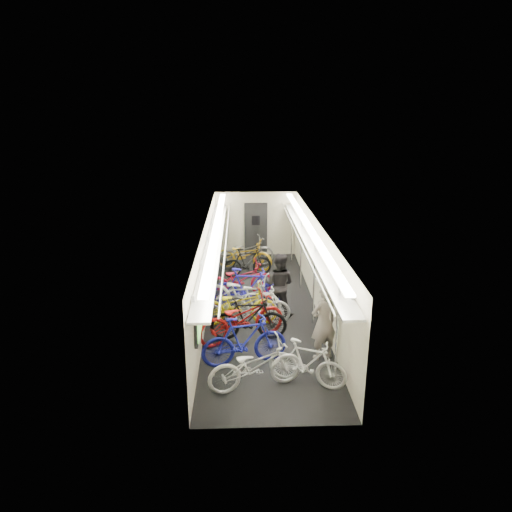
{
  "coord_description": "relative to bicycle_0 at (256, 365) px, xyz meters",
  "views": [
    {
      "loc": [
        -0.59,
        -11.6,
        5.22
      ],
      "look_at": [
        -0.13,
        1.17,
        1.15
      ],
      "focal_mm": 32.0,
      "sensor_mm": 36.0,
      "label": 1
    }
  ],
  "objects": [
    {
      "name": "bicycle_3",
      "position": [
        -0.1,
        2.0,
        0.05
      ],
      "size": [
        1.83,
        0.53,
        1.1
      ],
      "primitive_type": "imported",
      "rotation": [
        0.0,
        0.0,
        1.58
      ],
      "color": "black",
      "rests_on": "ground"
    },
    {
      "name": "bicycle_1",
      "position": [
        -0.21,
        0.9,
        0.06
      ],
      "size": [
        1.93,
        0.91,
        1.12
      ],
      "primitive_type": "imported",
      "rotation": [
        0.0,
        0.0,
        1.79
      ],
      "color": "navy",
      "rests_on": "ground"
    },
    {
      "name": "train_car_shell",
      "position": [
        -0.05,
        4.52,
        1.15
      ],
      "size": [
        10.0,
        10.0,
        10.0
      ],
      "color": "black",
      "rests_on": "ground"
    },
    {
      "name": "bicycle_14",
      "position": [
        -0.08,
        7.34,
        0.03
      ],
      "size": [
        2.16,
        1.23,
        1.07
      ],
      "primitive_type": "imported",
      "rotation": [
        0.0,
        0.0,
        1.84
      ],
      "color": "slate",
      "rests_on": "ground"
    },
    {
      "name": "backpack",
      "position": [
        1.96,
        1.75,
        0.78
      ],
      "size": [
        0.29,
        0.23,
        0.38
      ],
      "primitive_type": "cube",
      "rotation": [
        0.0,
        0.0,
        0.39
      ],
      "color": "#A5101C",
      "rests_on": "passenger_near"
    },
    {
      "name": "bicycle_2",
      "position": [
        -0.26,
        1.97,
        0.07
      ],
      "size": [
        2.3,
        1.59,
        1.15
      ],
      "primitive_type": "imported",
      "rotation": [
        0.0,
        0.0,
        2.0
      ],
      "color": "maroon",
      "rests_on": "ground"
    },
    {
      "name": "bicycle_9",
      "position": [
        -0.04,
        6.37,
        -0.01
      ],
      "size": [
        1.7,
        0.79,
        0.98
      ],
      "primitive_type": "imported",
      "rotation": [
        0.0,
        0.0,
        1.78
      ],
      "color": "black",
      "rests_on": "ground"
    },
    {
      "name": "bicycle_0",
      "position": [
        0.0,
        0.0,
        0.0
      ],
      "size": [
        2.02,
        1.16,
        1.0
      ],
      "primitive_type": "imported",
      "rotation": [
        0.0,
        0.0,
        1.84
      ],
      "color": "silver",
      "rests_on": "ground"
    },
    {
      "name": "bicycle_7",
      "position": [
        -0.09,
        3.83,
        0.08
      ],
      "size": [
        1.99,
        0.76,
        1.17
      ],
      "primitive_type": "imported",
      "rotation": [
        0.0,
        0.0,
        1.46
      ],
      "color": "#211BA4",
      "rests_on": "ground"
    },
    {
      "name": "bicycle_5",
      "position": [
        0.15,
        2.86,
        0.0
      ],
      "size": [
        1.72,
        0.63,
        1.01
      ],
      "primitive_type": "imported",
      "rotation": [
        0.0,
        0.0,
        1.48
      ],
      "color": "silver",
      "rests_on": "ground"
    },
    {
      "name": "bicycle_10",
      "position": [
        -0.14,
        7.09,
        0.02
      ],
      "size": [
        2.08,
        1.21,
        1.04
      ],
      "primitive_type": "imported",
      "rotation": [
        0.0,
        0.0,
        1.29
      ],
      "color": "#CD9413",
      "rests_on": "ground"
    },
    {
      "name": "passenger_mid",
      "position": [
        0.74,
        3.41,
        0.35
      ],
      "size": [
        1.02,
        0.92,
        1.71
      ],
      "primitive_type": "imported",
      "rotation": [
        0.0,
        0.0,
        2.74
      ],
      "color": "black",
      "rests_on": "ground"
    },
    {
      "name": "bicycle_11",
      "position": [
        1.02,
        0.08,
        -0.02
      ],
      "size": [
        1.65,
        1.06,
        0.96
      ],
      "primitive_type": "imported",
      "rotation": [
        0.0,
        0.0,
        1.15
      ],
      "color": "silver",
      "rests_on": "ground"
    },
    {
      "name": "bicycle_4",
      "position": [
        -0.35,
        2.83,
        0.03
      ],
      "size": [
        2.05,
        0.79,
        1.06
      ],
      "primitive_type": "imported",
      "rotation": [
        0.0,
        0.0,
        1.61
      ],
      "color": "gold",
      "rests_on": "ground"
    },
    {
      "name": "bicycle_12",
      "position": [
        -0.14,
        7.18,
        0.0
      ],
      "size": [
        2.01,
        1.02,
        1.01
      ],
      "primitive_type": "imported",
      "rotation": [
        0.0,
        0.0,
        1.38
      ],
      "color": "#58575C",
      "rests_on": "ground"
    },
    {
      "name": "passenger_near",
      "position": [
        1.52,
        1.1,
        0.35
      ],
      "size": [
        0.73,
        0.62,
        1.71
      ],
      "primitive_type": "imported",
      "rotation": [
        0.0,
        0.0,
        3.54
      ],
      "color": "gray",
      "rests_on": "ground"
    },
    {
      "name": "bicycle_6",
      "position": [
        -0.21,
        3.47,
        0.07
      ],
      "size": [
        2.28,
        1.58,
        1.13
      ],
      "primitive_type": "imported",
      "rotation": [
        0.0,
        0.0,
        1.15
      ],
      "color": "silver",
      "rests_on": "ground"
    },
    {
      "name": "bicycle_8",
      "position": [
        -0.3,
        4.68,
        0.03
      ],
      "size": [
        2.13,
        1.15,
        1.06
      ],
      "primitive_type": "imported",
      "rotation": [
        0.0,
        0.0,
        1.81
      ],
      "color": "maroon",
      "rests_on": "ground"
    }
  ]
}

